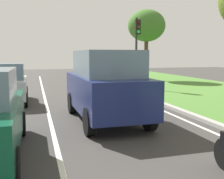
{
  "coord_description": "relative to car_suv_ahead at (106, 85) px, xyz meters",
  "views": [
    {
      "loc": [
        -1.13,
        1.04,
        2.15
      ],
      "look_at": [
        0.9,
        8.38,
        1.2
      ],
      "focal_mm": 44.87,
      "sensor_mm": 36.0,
      "label": 1
    }
  ],
  "objects": [
    {
      "name": "ground_plane",
      "position": [
        -1.06,
        4.28,
        -1.17
      ],
      "size": [
        60.0,
        60.0,
        0.0
      ],
      "primitive_type": "plane",
      "color": "#383533"
    },
    {
      "name": "curb_right",
      "position": [
        3.04,
        4.28,
        -1.11
      ],
      "size": [
        0.24,
        48.0,
        0.12
      ],
      "primitive_type": "cube",
      "color": "#9E9B93",
      "rests_on": "ground"
    },
    {
      "name": "tree_roadside_far",
      "position": [
        6.84,
        13.31,
        3.34
      ],
      "size": [
        3.09,
        3.09,
        5.86
      ],
      "color": "#4C331E",
      "rests_on": "ground"
    },
    {
      "name": "lane_line_center",
      "position": [
        -1.76,
        4.28,
        -1.16
      ],
      "size": [
        0.12,
        32.0,
        0.01
      ],
      "primitive_type": "cube",
      "color": "silver",
      "rests_on": "ground"
    },
    {
      "name": "car_hatchback_far",
      "position": [
        -3.4,
        4.38,
        -0.28
      ],
      "size": [
        1.78,
        3.73,
        1.78
      ],
      "rotation": [
        0.0,
        0.0,
        0.02
      ],
      "color": "#B7BABF",
      "rests_on": "ground"
    },
    {
      "name": "grass_verge_right",
      "position": [
        7.44,
        4.28,
        -1.14
      ],
      "size": [
        9.0,
        48.0,
        0.06
      ],
      "primitive_type": "cube",
      "color": "#47752D",
      "rests_on": "ground"
    },
    {
      "name": "car_suv_ahead",
      "position": [
        0.0,
        0.0,
        0.0
      ],
      "size": [
        2.05,
        4.54,
        2.28
      ],
      "rotation": [
        0.0,
        0.0,
        0.02
      ],
      "color": "navy",
      "rests_on": "ground"
    },
    {
      "name": "traffic_light_near_right",
      "position": [
        3.95,
        7.75,
        1.88
      ],
      "size": [
        0.32,
        0.5,
        4.42
      ],
      "color": "#2D2D2D",
      "rests_on": "ground"
    },
    {
      "name": "lane_line_right_edge",
      "position": [
        2.54,
        4.28,
        -1.16
      ],
      "size": [
        0.12,
        32.0,
        0.01
      ],
      "primitive_type": "cube",
      "color": "silver",
      "rests_on": "ground"
    }
  ]
}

